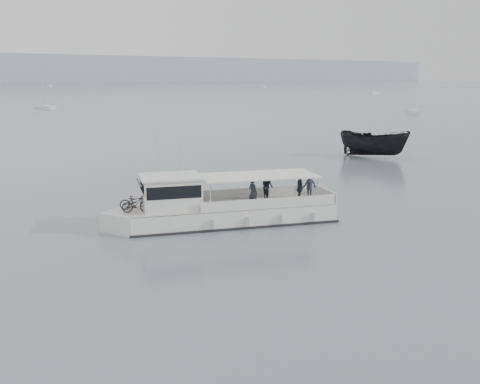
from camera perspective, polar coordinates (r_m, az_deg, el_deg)
ground at (r=29.70m, az=-7.24°, el=-2.75°), size 1400.00×1400.00×0.00m
tour_boat at (r=28.11m, az=-2.96°, el=-1.74°), size 12.15×6.46×5.17m
dark_motorboat at (r=52.84m, az=14.08°, el=5.06°), size 4.98×7.32×2.65m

